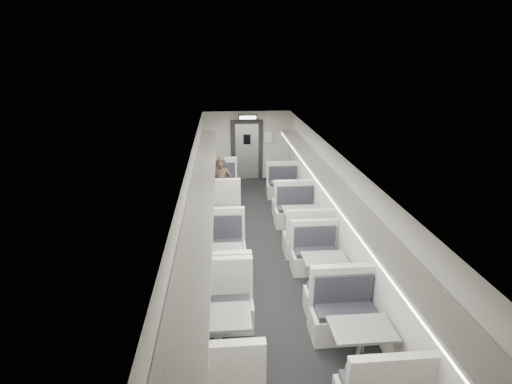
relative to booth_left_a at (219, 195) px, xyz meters
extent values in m
cube|color=black|center=(1.00, -3.15, -0.48)|extent=(3.00, 12.00, 0.12)
cube|color=silver|center=(1.00, -3.15, 2.04)|extent=(3.00, 12.00, 0.12)
cube|color=beige|center=(1.00, 2.91, 0.78)|extent=(3.00, 0.12, 2.40)
cube|color=beige|center=(-0.56, -3.15, 0.78)|extent=(0.12, 12.00, 2.40)
cube|color=beige|center=(2.56, -3.15, 0.78)|extent=(0.12, 12.00, 2.40)
cube|color=silver|center=(0.00, -0.85, -0.17)|extent=(1.15, 0.64, 0.49)
cube|color=black|center=(0.00, -0.82, 0.13)|extent=(1.02, 0.51, 0.11)
cube|color=silver|center=(0.00, -1.08, 0.45)|extent=(1.15, 0.13, 0.76)
cube|color=silver|center=(0.00, 0.85, -0.17)|extent=(1.15, 0.64, 0.49)
cube|color=black|center=(0.00, 0.82, 0.13)|extent=(1.02, 0.51, 0.11)
cube|color=silver|center=(0.00, 1.08, 0.45)|extent=(1.15, 0.13, 0.76)
cylinder|color=silver|center=(0.00, 0.00, -0.04)|extent=(0.11, 0.11, 0.75)
cylinder|color=silver|center=(0.00, 0.00, -0.40)|extent=(0.39, 0.39, 0.03)
cube|color=slate|center=(0.00, 0.00, 0.38)|extent=(0.96, 0.65, 0.04)
cube|color=silver|center=(0.00, -2.83, -0.19)|extent=(1.09, 0.61, 0.46)
cube|color=black|center=(0.00, -2.80, 0.09)|extent=(0.96, 0.48, 0.10)
cube|color=silver|center=(0.00, -3.05, 0.40)|extent=(1.09, 0.12, 0.72)
cube|color=silver|center=(0.00, -1.23, -0.19)|extent=(1.09, 0.61, 0.46)
cube|color=black|center=(0.00, -1.26, 0.09)|extent=(0.96, 0.48, 0.10)
cube|color=silver|center=(0.00, -1.01, 0.40)|extent=(1.09, 0.12, 0.72)
cylinder|color=silver|center=(0.00, -2.03, -0.06)|extent=(0.10, 0.10, 0.71)
cylinder|color=silver|center=(0.00, -2.03, -0.40)|extent=(0.37, 0.37, 0.03)
cube|color=slate|center=(0.00, -2.03, 0.33)|extent=(0.90, 0.62, 0.04)
cube|color=silver|center=(0.00, -4.94, -0.18)|extent=(1.14, 0.64, 0.48)
cube|color=black|center=(0.00, -4.91, 0.12)|extent=(1.01, 0.51, 0.11)
cube|color=silver|center=(0.00, -5.17, 0.44)|extent=(1.14, 0.13, 0.75)
cube|color=silver|center=(0.00, -3.26, -0.18)|extent=(1.14, 0.64, 0.48)
cube|color=black|center=(0.00, -3.29, 0.12)|extent=(1.01, 0.51, 0.11)
cube|color=silver|center=(0.00, -3.03, 0.44)|extent=(1.14, 0.13, 0.75)
cylinder|color=silver|center=(0.00, -4.10, -0.05)|extent=(0.11, 0.11, 0.74)
cylinder|color=silver|center=(0.00, -4.10, -0.40)|extent=(0.39, 0.39, 0.03)
cube|color=slate|center=(0.00, -4.10, 0.37)|extent=(0.95, 0.65, 0.04)
cube|color=black|center=(0.00, -6.88, 0.12)|extent=(1.02, 0.51, 0.11)
cube|color=silver|center=(0.00, -7.15, 0.45)|extent=(1.15, 0.13, 0.76)
cube|color=silver|center=(0.00, -5.23, -0.17)|extent=(1.15, 0.64, 0.49)
cube|color=black|center=(0.00, -5.26, 0.12)|extent=(1.02, 0.51, 0.11)
cube|color=silver|center=(0.00, -5.00, 0.45)|extent=(1.15, 0.13, 0.76)
cylinder|color=silver|center=(0.00, -6.07, -0.05)|extent=(0.11, 0.11, 0.75)
cylinder|color=silver|center=(0.00, -6.07, -0.40)|extent=(0.39, 0.39, 0.03)
cube|color=slate|center=(0.00, -6.07, 0.37)|extent=(0.95, 0.65, 0.04)
cube|color=silver|center=(2.00, -0.63, -0.21)|extent=(1.00, 0.56, 0.43)
cube|color=black|center=(2.00, -0.60, 0.05)|extent=(0.89, 0.44, 0.09)
cube|color=silver|center=(2.00, -0.83, 0.34)|extent=(1.00, 0.11, 0.66)
cube|color=silver|center=(2.00, 0.85, -0.21)|extent=(1.00, 0.56, 0.43)
cube|color=black|center=(2.00, 0.82, 0.05)|extent=(0.89, 0.44, 0.09)
cube|color=silver|center=(2.00, 1.05, 0.34)|extent=(1.00, 0.11, 0.66)
cylinder|color=silver|center=(2.00, 0.11, -0.09)|extent=(0.09, 0.09, 0.65)
cylinder|color=silver|center=(2.00, 0.11, -0.40)|extent=(0.34, 0.34, 0.03)
cube|color=slate|center=(2.00, 0.11, 0.27)|extent=(0.83, 0.57, 0.04)
cube|color=silver|center=(2.00, -2.90, -0.19)|extent=(1.07, 0.60, 0.46)
cube|color=black|center=(2.00, -2.87, 0.09)|extent=(0.95, 0.48, 0.10)
cube|color=silver|center=(2.00, -3.11, 0.39)|extent=(1.07, 0.12, 0.71)
cube|color=silver|center=(2.00, -1.32, -0.19)|extent=(1.07, 0.60, 0.46)
cube|color=black|center=(2.00, -1.35, 0.09)|extent=(0.95, 0.48, 0.10)
cube|color=silver|center=(2.00, -1.10, 0.39)|extent=(1.07, 0.12, 0.71)
cylinder|color=silver|center=(2.00, -2.11, -0.07)|extent=(0.10, 0.10, 0.70)
cylinder|color=silver|center=(2.00, -2.11, -0.40)|extent=(0.36, 0.36, 0.03)
cube|color=slate|center=(2.00, -2.11, 0.32)|extent=(0.89, 0.61, 0.04)
cube|color=silver|center=(2.00, -5.07, -0.21)|extent=(0.98, 0.55, 0.42)
cube|color=black|center=(2.00, -5.05, 0.05)|extent=(0.87, 0.44, 0.09)
cube|color=silver|center=(2.00, -5.27, 0.32)|extent=(0.98, 0.11, 0.65)
cube|color=silver|center=(2.00, -3.62, -0.21)|extent=(0.98, 0.55, 0.42)
cube|color=black|center=(2.00, -3.65, 0.05)|extent=(0.87, 0.44, 0.09)
cube|color=silver|center=(2.00, -3.43, 0.32)|extent=(0.98, 0.11, 0.65)
cylinder|color=silver|center=(2.00, -4.35, -0.10)|extent=(0.09, 0.09, 0.64)
cylinder|color=silver|center=(2.00, -4.35, -0.40)|extent=(0.33, 0.33, 0.03)
cube|color=slate|center=(2.00, -4.35, 0.26)|extent=(0.82, 0.56, 0.04)
cube|color=black|center=(2.00, -7.18, 0.08)|extent=(0.94, 0.47, 0.10)
cube|color=silver|center=(2.00, -7.42, 0.38)|extent=(1.06, 0.12, 0.70)
cube|color=silver|center=(2.00, -5.65, -0.19)|extent=(1.06, 0.59, 0.45)
cube|color=black|center=(2.00, -5.68, 0.08)|extent=(0.94, 0.47, 0.10)
cube|color=silver|center=(2.00, -5.43, 0.38)|extent=(1.06, 0.12, 0.70)
cylinder|color=silver|center=(2.00, -6.43, -0.07)|extent=(0.10, 0.10, 0.69)
cylinder|color=silver|center=(2.00, -6.43, -0.40)|extent=(0.36, 0.36, 0.03)
cube|color=slate|center=(2.00, -6.43, 0.31)|extent=(0.88, 0.60, 0.04)
imported|color=black|center=(0.09, -0.45, 0.42)|extent=(0.67, 0.51, 1.67)
cube|color=black|center=(-0.49, 0.25, 0.93)|extent=(0.02, 1.18, 0.84)
cube|color=black|center=(-0.49, -1.95, 0.93)|extent=(0.02, 1.18, 0.84)
cube|color=black|center=(-0.49, -4.15, 0.93)|extent=(0.02, 1.18, 0.84)
cube|color=black|center=(-0.49, -6.35, 0.93)|extent=(0.02, 1.18, 0.84)
cube|color=silver|center=(-0.26, -3.45, 1.50)|extent=(0.46, 10.40, 0.05)
cube|color=white|center=(-0.06, -3.45, 1.45)|extent=(0.05, 10.20, 0.04)
cube|color=silver|center=(2.26, -3.45, 1.50)|extent=(0.46, 10.40, 0.05)
cube|color=white|center=(2.06, -3.45, 1.45)|extent=(0.05, 10.20, 0.04)
cube|color=black|center=(1.00, 2.79, 0.63)|extent=(1.10, 0.10, 2.10)
cube|color=silver|center=(1.00, 2.76, 0.58)|extent=(0.80, 0.05, 1.95)
cube|color=black|center=(1.00, 2.72, 1.03)|extent=(0.25, 0.02, 0.35)
cube|color=black|center=(1.00, 2.30, 1.86)|extent=(0.62, 0.10, 0.16)
cube|color=white|center=(1.00, 2.24, 1.86)|extent=(0.54, 0.02, 0.10)
cube|color=silver|center=(1.75, 2.77, 1.08)|extent=(0.32, 0.02, 0.40)
camera|label=1|loc=(0.14, -10.84, 3.96)|focal=28.00mm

